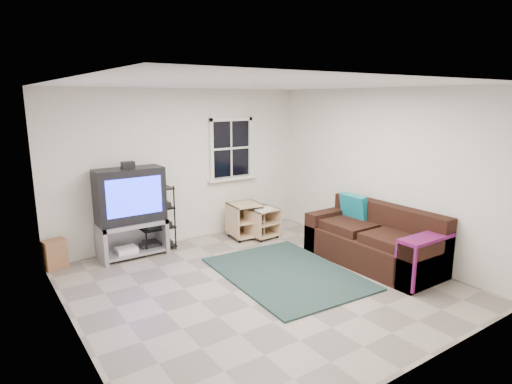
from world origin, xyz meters
TOP-DOWN VIEW (x-y plane):
  - room at (0.95, 2.27)m, footprint 4.60×4.62m
  - tv_unit at (-1.04, 2.02)m, footprint 1.02×0.51m
  - av_rack at (-0.60, 2.09)m, footprint 0.53×0.39m
  - side_table_left at (0.92, 1.82)m, footprint 0.57×0.57m
  - side_table_right at (1.17, 1.63)m, footprint 0.52×0.53m
  - sofa at (1.86, -0.35)m, footprint 0.92×2.07m
  - shag_rug at (0.50, 0.06)m, footprint 1.75×2.31m
  - paper_bag at (-2.15, 2.15)m, footprint 0.34×0.27m

SIDE VIEW (x-z plane):
  - shag_rug at x=0.50m, z-range 0.00..0.03m
  - paper_bag at x=-2.15m, z-range 0.00..0.44m
  - side_table_right at x=1.17m, z-range 0.03..0.59m
  - side_table_left at x=0.92m, z-range 0.02..0.64m
  - sofa at x=1.86m, z-range -0.14..0.81m
  - av_rack at x=-0.60m, z-range -0.07..1.00m
  - tv_unit at x=-1.04m, z-range 0.07..1.58m
  - room at x=0.95m, z-range -0.82..3.78m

